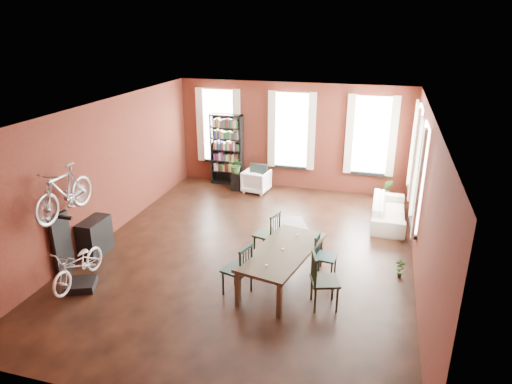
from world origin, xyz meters
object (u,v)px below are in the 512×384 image
(console_table, at_px, (95,236))
(dining_chair_b, at_px, (267,234))
(white_armchair, at_px, (256,180))
(bike_trainer, at_px, (81,285))
(plant_stand, at_px, (236,182))
(bookshelf, at_px, (227,150))
(cream_sofa, at_px, (389,207))
(dining_table, at_px, (282,267))
(bicycle_floor, at_px, (76,248))
(dining_chair_c, at_px, (325,281))
(dining_chair_d, at_px, (326,256))
(dining_chair_a, at_px, (237,269))

(console_table, bearing_deg, dining_chair_b, 13.92)
(white_armchair, xyz_separation_m, bike_trainer, (-1.81, -6.04, -0.30))
(plant_stand, bearing_deg, bookshelf, 131.14)
(bookshelf, bearing_deg, cream_sofa, -18.95)
(dining_table, height_order, bicycle_floor, bicycle_floor)
(bookshelf, xyz_separation_m, white_armchair, (1.09, -0.50, -0.73))
(dining_chair_c, bearing_deg, plant_stand, 14.44)
(dining_chair_d, bearing_deg, dining_chair_b, 74.16)
(dining_chair_b, distance_m, bicycle_floor, 3.86)
(dining_chair_b, height_order, dining_chair_d, dining_chair_b)
(white_armchair, xyz_separation_m, console_table, (-2.37, -4.70, 0.03))
(cream_sofa, distance_m, bicycle_floor, 7.47)
(cream_sofa, height_order, bike_trainer, cream_sofa)
(dining_table, relative_size, bike_trainer, 4.22)
(white_armchair, bearing_deg, bike_trainer, 80.83)
(bike_trainer, bearing_deg, bookshelf, 83.70)
(dining_chair_b, height_order, bicycle_floor, bicycle_floor)
(dining_table, xyz_separation_m, dining_chair_c, (0.89, -0.51, 0.15))
(dining_table, bearing_deg, cream_sofa, 73.81)
(cream_sofa, bearing_deg, bookshelf, 71.05)
(dining_chair_c, bearing_deg, dining_table, 41.86)
(bike_trainer, relative_size, bicycle_floor, 0.35)
(white_armchair, height_order, bike_trainer, white_armchair)
(dining_chair_a, distance_m, white_armchair, 5.49)
(dining_chair_d, height_order, console_table, dining_chair_d)
(dining_chair_d, xyz_separation_m, plant_stand, (-3.29, 4.29, -0.19))
(dining_chair_a, distance_m, bike_trainer, 3.06)
(dining_table, xyz_separation_m, cream_sofa, (1.97, 3.63, 0.04))
(cream_sofa, bearing_deg, dining_chair_c, 165.40)
(dining_chair_b, relative_size, dining_chair_c, 1.00)
(white_armchair, distance_m, bicycle_floor, 6.34)
(dining_chair_c, height_order, bookshelf, bookshelf)
(dining_chair_d, xyz_separation_m, cream_sofa, (1.20, 3.12, -0.05))
(cream_sofa, xyz_separation_m, console_table, (-6.23, -3.50, -0.01))
(console_table, distance_m, bicycle_floor, 1.56)
(white_armchair, distance_m, console_table, 5.26)
(dining_chair_b, height_order, bookshelf, bookshelf)
(bicycle_floor, bearing_deg, dining_table, 18.74)
(dining_chair_c, distance_m, bike_trainer, 4.67)
(white_armchair, bearing_deg, bookshelf, -17.04)
(console_table, bearing_deg, cream_sofa, 29.33)
(dining_chair_a, bearing_deg, cream_sofa, 163.06)
(dining_chair_c, xyz_separation_m, bookshelf, (-3.87, 5.84, 0.58))
(dining_table, xyz_separation_m, plant_stand, (-2.52, 4.79, -0.10))
(dining_chair_c, distance_m, bicycle_floor, 4.64)
(dining_chair_a, height_order, white_armchair, dining_chair_a)
(white_armchair, bearing_deg, plant_stand, 10.62)
(dining_table, bearing_deg, bike_trainer, -149.58)
(dining_chair_d, distance_m, plant_stand, 5.41)
(cream_sofa, bearing_deg, dining_table, 151.52)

